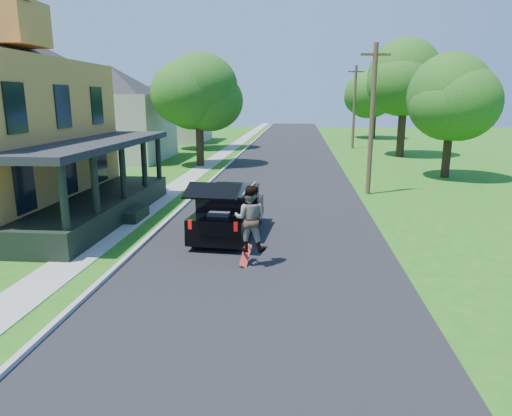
# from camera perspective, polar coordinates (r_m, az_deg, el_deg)

# --- Properties ---
(ground) EXTENTS (140.00, 140.00, 0.00)m
(ground) POSITION_cam_1_polar(r_m,az_deg,el_deg) (11.99, 0.17, -9.49)
(ground) COLOR #1C6113
(ground) RESTS_ON ground
(street) EXTENTS (8.00, 120.00, 0.02)m
(street) POSITION_cam_1_polar(r_m,az_deg,el_deg) (31.36, 3.47, 4.86)
(street) COLOR black
(street) RESTS_ON ground
(curb) EXTENTS (0.15, 120.00, 0.12)m
(curb) POSITION_cam_1_polar(r_m,az_deg,el_deg) (31.75, -3.88, 4.96)
(curb) COLOR #9B9B96
(curb) RESTS_ON ground
(sidewalk) EXTENTS (1.30, 120.00, 0.03)m
(sidewalk) POSITION_cam_1_polar(r_m,az_deg,el_deg) (32.03, -6.63, 4.97)
(sidewalk) COLOR gray
(sidewalk) RESTS_ON ground
(front_walk) EXTENTS (6.50, 1.20, 0.03)m
(front_walk) POSITION_cam_1_polar(r_m,az_deg,el_deg) (20.51, -25.62, -1.06)
(front_walk) COLOR gray
(front_walk) RESTS_ON ground
(neighbor_house_mid) EXTENTS (12.78, 12.78, 8.30)m
(neighbor_house_mid) POSITION_cam_1_polar(r_m,az_deg,el_deg) (37.88, -17.56, 12.11)
(neighbor_house_mid) COLOR #B4B19F
(neighbor_house_mid) RESTS_ON ground
(neighbor_house_far) EXTENTS (12.78, 12.78, 8.30)m
(neighbor_house_far) POSITION_cam_1_polar(r_m,az_deg,el_deg) (53.02, -10.80, 12.70)
(neighbor_house_far) COLOR #B4B19F
(neighbor_house_far) RESTS_ON ground
(black_suv) EXTENTS (2.13, 4.80, 2.18)m
(black_suv) POSITION_cam_1_polar(r_m,az_deg,el_deg) (15.96, -3.44, -0.49)
(black_suv) COLOR black
(black_suv) RESTS_ON ground
(skateboarder) EXTENTS (0.99, 0.81, 1.90)m
(skateboarder) POSITION_cam_1_polar(r_m,az_deg,el_deg) (12.84, -0.74, -1.31)
(skateboarder) COLOR black
(skateboarder) RESTS_ON ground
(skateboard) EXTENTS (0.31, 0.74, 0.57)m
(skateboard) POSITION_cam_1_polar(r_m,az_deg,el_deg) (13.26, -1.30, -6.01)
(skateboard) COLOR #9D1A0D
(skateboard) RESTS_ON ground
(tree_left_mid) EXTENTS (7.32, 7.12, 8.44)m
(tree_left_mid) POSITION_cam_1_polar(r_m,az_deg,el_deg) (32.80, -7.30, 14.53)
(tree_left_mid) COLOR black
(tree_left_mid) RESTS_ON ground
(tree_left_far) EXTENTS (6.72, 6.87, 8.24)m
(tree_left_far) POSITION_cam_1_polar(r_m,az_deg,el_deg) (44.93, -7.09, 14.09)
(tree_left_far) COLOR black
(tree_left_far) RESTS_ON ground
(tree_right_near) EXTENTS (6.00, 5.78, 7.68)m
(tree_right_near) POSITION_cam_1_polar(r_m,az_deg,el_deg) (30.08, 23.27, 13.04)
(tree_right_near) COLOR black
(tree_right_near) RESTS_ON ground
(tree_right_mid) EXTENTS (6.68, 6.47, 10.31)m
(tree_right_mid) POSITION_cam_1_polar(r_m,az_deg,el_deg) (39.88, 18.13, 15.99)
(tree_right_mid) COLOR black
(tree_right_mid) RESTS_ON ground
(tree_right_far) EXTENTS (6.72, 6.40, 8.69)m
(tree_right_far) POSITION_cam_1_polar(r_m,az_deg,el_deg) (58.14, 14.60, 13.87)
(tree_right_far) COLOR black
(tree_right_far) RESTS_ON ground
(utility_pole_near) EXTENTS (1.44, 0.34, 7.27)m
(utility_pole_near) POSITION_cam_1_polar(r_m,az_deg,el_deg) (23.33, 14.30, 10.80)
(utility_pole_near) COLOR #493322
(utility_pole_near) RESTS_ON ground
(utility_pole_far) EXTENTS (1.54, 0.41, 7.77)m
(utility_pole_far) POSITION_cam_1_polar(r_m,az_deg,el_deg) (45.57, 12.19, 12.34)
(utility_pole_far) COLOR #493322
(utility_pole_far) RESTS_ON ground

